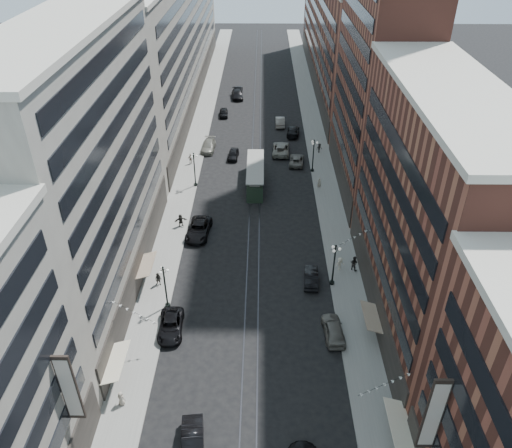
{
  "coord_description": "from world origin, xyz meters",
  "views": [
    {
      "loc": [
        0.96,
        -12.28,
        37.92
      ],
      "look_at": [
        0.35,
        37.07,
        5.0
      ],
      "focal_mm": 35.0,
      "sensor_mm": 36.0,
      "label": 1
    }
  ],
  "objects_px": {
    "pedestrian_4": "(392,409)",
    "pedestrian_5": "(181,220)",
    "car_4": "(333,329)",
    "car_extra_0": "(281,149)",
    "car_12": "(293,131)",
    "pedestrian_9": "(319,148)",
    "car_7": "(199,229)",
    "car_11": "(297,160)",
    "pedestrian_2": "(158,279)",
    "lamppost_sw_mid": "(194,168)",
    "car_extra_1": "(238,91)",
    "lamppost_se_far": "(334,264)",
    "car_10": "(311,277)",
    "car_13": "(233,154)",
    "lamppost_sw_far": "(165,286)",
    "pedestrian_6": "(191,159)",
    "car_2": "(171,326)",
    "car_9": "(224,113)",
    "pedestrian_extra_0": "(340,264)",
    "lamppost_se_mid": "(313,154)",
    "car_14": "(280,122)",
    "pedestrian_1": "(121,398)",
    "car_5": "(193,443)",
    "streetcar": "(255,176)",
    "pedestrian_8": "(319,183)",
    "car_8": "(208,146)",
    "car_extra_2": "(237,94)"
  },
  "relations": [
    {
      "from": "pedestrian_extra_0",
      "to": "car_12",
      "type": "bearing_deg",
      "value": 78.74
    },
    {
      "from": "car_9",
      "to": "car_11",
      "type": "relative_size",
      "value": 0.83
    },
    {
      "from": "pedestrian_4",
      "to": "pedestrian_extra_0",
      "type": "xyz_separation_m",
      "value": [
        -1.87,
        20.03,
        0.05
      ]
    },
    {
      "from": "lamppost_se_mid",
      "to": "car_5",
      "type": "distance_m",
      "value": 50.63
    },
    {
      "from": "lamppost_se_far",
      "to": "pedestrian_8",
      "type": "height_order",
      "value": "lamppost_se_far"
    },
    {
      "from": "pedestrian_4",
      "to": "car_10",
      "type": "xyz_separation_m",
      "value": [
        -5.47,
        17.89,
        -0.23
      ]
    },
    {
      "from": "car_12",
      "to": "pedestrian_9",
      "type": "bearing_deg",
      "value": 124.79
    },
    {
      "from": "streetcar",
      "to": "car_extra_2",
      "type": "relative_size",
      "value": 2.04
    },
    {
      "from": "pedestrian_4",
      "to": "car_11",
      "type": "relative_size",
      "value": 0.33
    },
    {
      "from": "lamppost_se_mid",
      "to": "car_9",
      "type": "height_order",
      "value": "lamppost_se_mid"
    },
    {
      "from": "pedestrian_6",
      "to": "car_extra_2",
      "type": "xyz_separation_m",
      "value": [
        6.32,
        32.26,
        -0.19
      ]
    },
    {
      "from": "streetcar",
      "to": "car_2",
      "type": "height_order",
      "value": "streetcar"
    },
    {
      "from": "lamppost_se_mid",
      "to": "pedestrian_5",
      "type": "distance_m",
      "value": 25.16
    },
    {
      "from": "car_13",
      "to": "pedestrian_5",
      "type": "relative_size",
      "value": 2.35
    },
    {
      "from": "lamppost_sw_mid",
      "to": "lamppost_se_far",
      "type": "height_order",
      "value": "same"
    },
    {
      "from": "pedestrian_4",
      "to": "pedestrian_5",
      "type": "relative_size",
      "value": 0.92
    },
    {
      "from": "lamppost_se_far",
      "to": "pedestrian_extra_0",
      "type": "distance_m",
      "value": 3.53
    },
    {
      "from": "car_11",
      "to": "car_extra_0",
      "type": "xyz_separation_m",
      "value": [
        -2.5,
        4.01,
        0.15
      ]
    },
    {
      "from": "pedestrian_1",
      "to": "car_13",
      "type": "distance_m",
      "value": 49.93
    },
    {
      "from": "pedestrian_2",
      "to": "car_13",
      "type": "bearing_deg",
      "value": 91.16
    },
    {
      "from": "pedestrian_2",
      "to": "car_extra_0",
      "type": "height_order",
      "value": "pedestrian_2"
    },
    {
      "from": "car_8",
      "to": "car_extra_1",
      "type": "xyz_separation_m",
      "value": [
        3.96,
        29.3,
        -0.05
      ]
    },
    {
      "from": "pedestrian_2",
      "to": "pedestrian_4",
      "type": "bearing_deg",
      "value": -23.51
    },
    {
      "from": "lamppost_sw_far",
      "to": "car_10",
      "type": "bearing_deg",
      "value": 15.56
    },
    {
      "from": "lamppost_sw_mid",
      "to": "car_14",
      "type": "distance_m",
      "value": 27.91
    },
    {
      "from": "lamppost_sw_far",
      "to": "pedestrian_1",
      "type": "distance_m",
      "value": 12.91
    },
    {
      "from": "lamppost_se_far",
      "to": "car_4",
      "type": "relative_size",
      "value": 1.13
    },
    {
      "from": "pedestrian_4",
      "to": "lamppost_sw_far",
      "type": "bearing_deg",
      "value": 77.72
    },
    {
      "from": "lamppost_sw_mid",
      "to": "car_10",
      "type": "xyz_separation_m",
      "value": [
        16.0,
        -22.54,
        -2.35
      ]
    },
    {
      "from": "lamppost_sw_mid",
      "to": "lamppost_sw_far",
      "type": "bearing_deg",
      "value": -90.0
    },
    {
      "from": "lamppost_se_far",
      "to": "car_extra_1",
      "type": "relative_size",
      "value": 1.22
    },
    {
      "from": "pedestrian_8",
      "to": "pedestrian_9",
      "type": "relative_size",
      "value": 1.04
    },
    {
      "from": "lamppost_se_far",
      "to": "car_8",
      "type": "bearing_deg",
      "value": 116.09
    },
    {
      "from": "car_14",
      "to": "pedestrian_4",
      "type": "bearing_deg",
      "value": 97.35
    },
    {
      "from": "pedestrian_8",
      "to": "pedestrian_9",
      "type": "distance_m",
      "value": 12.65
    },
    {
      "from": "lamppost_se_far",
      "to": "car_13",
      "type": "xyz_separation_m",
      "value": [
        -13.08,
        32.82,
        -2.38
      ]
    },
    {
      "from": "lamppost_se_mid",
      "to": "car_14",
      "type": "distance_m",
      "value": 19.91
    },
    {
      "from": "car_7",
      "to": "car_11",
      "type": "distance_m",
      "value": 25.22
    },
    {
      "from": "streetcar",
      "to": "pedestrian_1",
      "type": "relative_size",
      "value": 7.58
    },
    {
      "from": "lamppost_sw_mid",
      "to": "car_extra_1",
      "type": "height_order",
      "value": "lamppost_sw_mid"
    },
    {
      "from": "lamppost_sw_mid",
      "to": "pedestrian_8",
      "type": "height_order",
      "value": "lamppost_sw_mid"
    },
    {
      "from": "car_extra_0",
      "to": "car_extra_1",
      "type": "height_order",
      "value": "car_extra_0"
    },
    {
      "from": "car_4",
      "to": "car_extra_0",
      "type": "xyz_separation_m",
      "value": [
        -4.1,
        42.82,
        0.02
      ]
    },
    {
      "from": "car_11",
      "to": "car_extra_0",
      "type": "distance_m",
      "value": 4.73
    },
    {
      "from": "car_13",
      "to": "pedestrian_6",
      "type": "xyz_separation_m",
      "value": [
        -6.94,
        -2.44,
        0.3
      ]
    },
    {
      "from": "car_10",
      "to": "car_13",
      "type": "bearing_deg",
      "value": -67.52
    },
    {
      "from": "car_2",
      "to": "pedestrian_9",
      "type": "height_order",
      "value": "pedestrian_9"
    },
    {
      "from": "lamppost_se_far",
      "to": "pedestrian_4",
      "type": "height_order",
      "value": "lamppost_se_far"
    },
    {
      "from": "streetcar",
      "to": "pedestrian_1",
      "type": "height_order",
      "value": "streetcar"
    },
    {
      "from": "car_13",
      "to": "car_10",
      "type": "bearing_deg",
      "value": -67.73
    }
  ]
}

